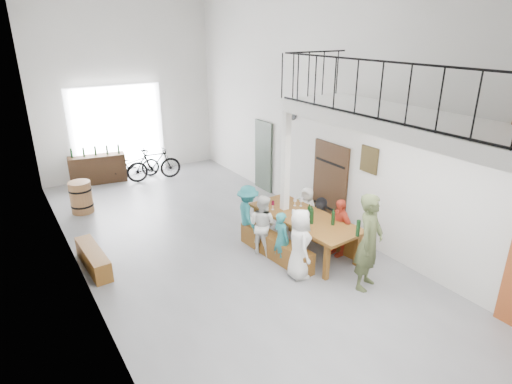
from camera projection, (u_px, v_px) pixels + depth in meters
floor at (222, 248)px, 9.17m from camera, size 12.00×12.00×0.00m
room_walls at (217, 78)px, 7.88m from camera, size 12.00×12.00×12.00m
gateway_portal at (118, 132)px, 13.13m from camera, size 2.80×0.08×2.80m
right_wall_decor at (385, 173)px, 8.42m from camera, size 0.07×8.28×5.07m
balcony at (425, 129)px, 6.62m from camera, size 1.52×5.62×4.00m
tasting_table at (304, 220)px, 8.84m from camera, size 1.23×2.58×0.79m
bench_inner at (275, 247)px, 8.75m from camera, size 0.50×2.00×0.45m
bench_wall at (322, 231)px, 9.37m from camera, size 0.69×2.25×0.51m
tableware at (305, 210)px, 8.74m from camera, size 0.69×1.32×0.35m
side_bench at (93, 259)px, 8.36m from camera, size 0.38×1.46×0.41m
oak_barrel at (81, 197)px, 10.81m from camera, size 0.56×0.56×0.82m
serving_counter at (98, 169)px, 12.86m from camera, size 1.66×0.70×0.85m
counter_bottles at (95, 151)px, 12.66m from camera, size 1.35×0.32×0.28m
guest_left_a at (299, 244)px, 7.92m from camera, size 0.64×0.78×1.37m
guest_left_b at (281, 238)px, 8.39m from camera, size 0.29×0.42×1.12m
guest_left_c at (262, 224)px, 8.80m from camera, size 0.69×0.76×1.28m
guest_left_d at (248, 214)px, 9.24m from camera, size 0.69×0.94×1.31m
guest_right_a at (339, 227)px, 8.73m from camera, size 0.33×0.73×1.23m
guest_right_b at (320, 219)px, 9.38m from camera, size 0.52×0.98×1.01m
guest_right_c at (307, 210)px, 9.77m from camera, size 0.50×0.60×1.06m
host_standing at (369, 242)px, 7.53m from camera, size 0.78×0.66×1.81m
potted_plant at (293, 205)px, 10.92m from camera, size 0.38×0.34×0.38m
bicycle_near at (133, 165)px, 13.18m from camera, size 1.69×0.64×0.88m
bicycle_far at (154, 164)px, 13.06m from camera, size 1.71×0.66×1.00m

